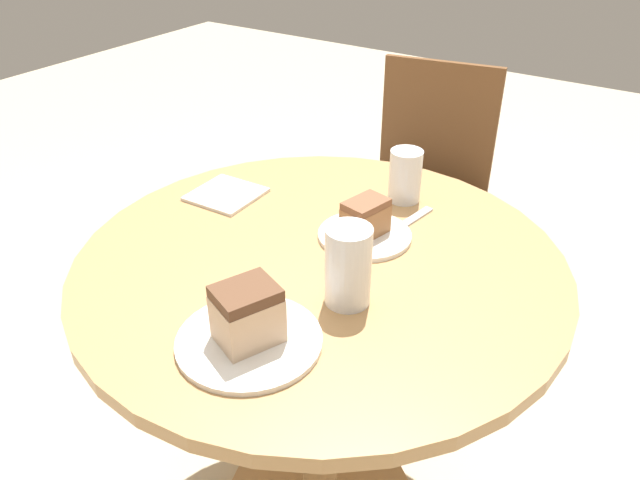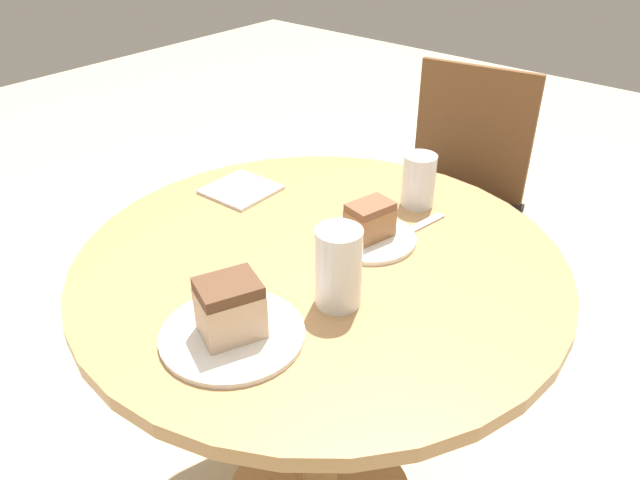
% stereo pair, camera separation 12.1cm
% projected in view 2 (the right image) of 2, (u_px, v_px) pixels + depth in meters
% --- Properties ---
extents(table, '(0.97, 0.97, 0.77)m').
position_uv_depth(table, '(320.00, 326.00, 1.33)').
color(table, tan).
rests_on(table, ground_plane).
extents(chair, '(0.48, 0.52, 0.90)m').
position_uv_depth(chair, '(450.00, 207.00, 2.02)').
color(chair, brown).
rests_on(chair, ground_plane).
extents(plate_near, '(0.19, 0.19, 0.01)m').
position_uv_depth(plate_near, '(369.00, 238.00, 1.28)').
color(plate_near, silver).
rests_on(plate_near, table).
extents(plate_far, '(0.24, 0.24, 0.01)m').
position_uv_depth(plate_far, '(232.00, 335.00, 1.03)').
color(plate_far, silver).
rests_on(plate_far, table).
extents(cake_slice_near, '(0.08, 0.10, 0.08)m').
position_uv_depth(cake_slice_near, '(370.00, 220.00, 1.26)').
color(cake_slice_near, '#9E6B42').
rests_on(cake_slice_near, plate_near).
extents(cake_slice_far, '(0.11, 0.12, 0.10)m').
position_uv_depth(cake_slice_far, '(230.00, 308.00, 1.00)').
color(cake_slice_far, beige).
rests_on(cake_slice_far, plate_far).
extents(glass_lemonade, '(0.07, 0.07, 0.12)m').
position_uv_depth(glass_lemonade, '(418.00, 183.00, 1.39)').
color(glass_lemonade, silver).
rests_on(glass_lemonade, table).
extents(glass_water, '(0.08, 0.08, 0.15)m').
position_uv_depth(glass_water, '(338.00, 272.00, 1.08)').
color(glass_water, silver).
rests_on(glass_water, table).
extents(napkin_stack, '(0.15, 0.15, 0.01)m').
position_uv_depth(napkin_stack, '(241.00, 190.00, 1.47)').
color(napkin_stack, silver).
rests_on(napkin_stack, table).
extents(fork, '(0.04, 0.15, 0.00)m').
position_uv_depth(fork, '(418.00, 227.00, 1.33)').
color(fork, silver).
rests_on(fork, table).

